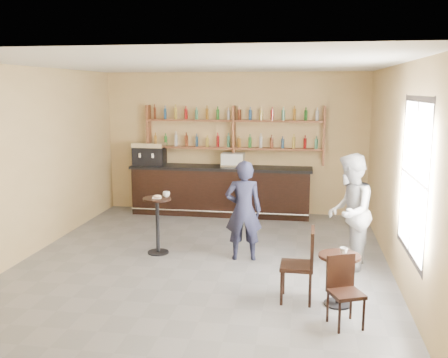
% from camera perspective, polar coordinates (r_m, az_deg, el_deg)
% --- Properties ---
extents(floor, '(7.00, 7.00, 0.00)m').
position_cam_1_polar(floor, '(8.43, -2.26, -9.32)').
color(floor, '#5E5F63').
rests_on(floor, ground).
extents(ceiling, '(7.00, 7.00, 0.00)m').
position_cam_1_polar(ceiling, '(7.95, -2.42, 12.96)').
color(ceiling, white).
rests_on(ceiling, wall_back).
extents(wall_back, '(7.00, 0.00, 7.00)m').
position_cam_1_polar(wall_back, '(11.46, 1.22, 4.12)').
color(wall_back, tan).
rests_on(wall_back, floor).
extents(wall_front, '(7.00, 0.00, 7.00)m').
position_cam_1_polar(wall_front, '(4.73, -10.99, -4.90)').
color(wall_front, tan).
rests_on(wall_front, floor).
extents(wall_left, '(0.00, 7.00, 7.00)m').
position_cam_1_polar(wall_left, '(9.13, -21.12, 1.86)').
color(wall_left, tan).
rests_on(wall_left, floor).
extents(wall_right, '(0.00, 7.00, 7.00)m').
position_cam_1_polar(wall_right, '(7.99, 19.23, 0.88)').
color(wall_right, tan).
rests_on(wall_right, floor).
extents(window_pane, '(0.00, 2.00, 2.00)m').
position_cam_1_polar(window_pane, '(6.81, 20.90, 0.09)').
color(window_pane, white).
rests_on(window_pane, wall_right).
extents(window_frame, '(0.04, 1.70, 2.10)m').
position_cam_1_polar(window_frame, '(6.81, 20.85, 0.09)').
color(window_frame, black).
rests_on(window_frame, wall_right).
extents(shelf_unit, '(4.00, 0.26, 1.40)m').
position_cam_1_polar(shelf_unit, '(11.31, 1.13, 5.11)').
color(shelf_unit, brown).
rests_on(shelf_unit, wall_back).
extents(liquor_bottles, '(3.68, 0.10, 1.00)m').
position_cam_1_polar(liquor_bottles, '(11.30, 1.13, 5.97)').
color(liquor_bottles, '#8C5919').
rests_on(liquor_bottles, shelf_unit).
extents(bar_counter, '(4.08, 0.80, 1.10)m').
position_cam_1_polar(bar_counter, '(11.32, -0.36, -1.32)').
color(bar_counter, black).
rests_on(bar_counter, floor).
extents(espresso_machine, '(0.74, 0.50, 0.51)m').
position_cam_1_polar(espresso_machine, '(11.58, -8.51, 2.88)').
color(espresso_machine, black).
rests_on(espresso_machine, bar_counter).
extents(pastry_case, '(0.56, 0.47, 0.31)m').
position_cam_1_polar(pastry_case, '(11.15, 1.04, 2.19)').
color(pastry_case, silver).
rests_on(pastry_case, bar_counter).
extents(pedestal_table, '(0.61, 0.61, 0.99)m').
position_cam_1_polar(pedestal_table, '(8.73, -7.60, -5.32)').
color(pedestal_table, black).
rests_on(pedestal_table, floor).
extents(napkin, '(0.19, 0.19, 0.00)m').
position_cam_1_polar(napkin, '(8.61, -7.68, -2.14)').
color(napkin, white).
rests_on(napkin, pedestal_table).
extents(donut, '(0.16, 0.16, 0.05)m').
position_cam_1_polar(donut, '(8.60, -7.64, -2.00)').
color(donut, '#B97743').
rests_on(donut, napkin).
extents(cup_pedestal, '(0.16, 0.16, 0.10)m').
position_cam_1_polar(cup_pedestal, '(8.66, -6.61, -1.74)').
color(cup_pedestal, white).
rests_on(cup_pedestal, pedestal_table).
extents(man_main, '(0.67, 0.49, 1.68)m').
position_cam_1_polar(man_main, '(8.28, 2.24, -3.62)').
color(man_main, black).
rests_on(man_main, floor).
extents(cafe_table, '(0.71, 0.71, 0.69)m').
position_cam_1_polar(cafe_table, '(6.86, 12.96, -11.18)').
color(cafe_table, black).
rests_on(cafe_table, floor).
extents(cup_cafe, '(0.13, 0.13, 0.10)m').
position_cam_1_polar(cup_cafe, '(6.73, 13.53, -8.05)').
color(cup_cafe, white).
rests_on(cup_cafe, cafe_table).
extents(chair_west, '(0.44, 0.44, 1.01)m').
position_cam_1_polar(chair_west, '(6.83, 8.32, -9.69)').
color(chair_west, black).
rests_on(chair_west, floor).
extents(chair_south, '(0.48, 0.48, 0.85)m').
position_cam_1_polar(chair_south, '(6.28, 13.79, -12.51)').
color(chair_south, black).
rests_on(chair_south, floor).
extents(patron_second, '(0.86, 1.02, 1.85)m').
position_cam_1_polar(patron_second, '(8.06, 14.14, -3.70)').
color(patron_second, '#A6A6AC').
rests_on(patron_second, floor).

